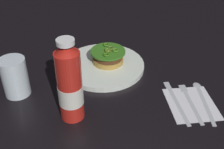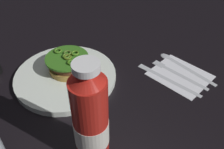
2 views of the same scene
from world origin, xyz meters
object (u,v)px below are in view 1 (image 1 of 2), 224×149
(napkin, at_px, (191,104))
(fork_utensil, at_px, (189,99))
(water_glass, at_px, (15,77))
(condiment_cup, at_px, (65,43))
(butter_knife, at_px, (175,98))
(spoon_utensil, at_px, (202,95))
(dinner_plate, at_px, (104,66))
(burger_sandwich, at_px, (108,56))
(ketchup_bottle, at_px, (70,85))

(napkin, bearing_deg, fork_utensil, 3.73)
(water_glass, distance_m, condiment_cup, 0.33)
(butter_knife, bearing_deg, napkin, -118.05)
(fork_utensil, bearing_deg, water_glass, 83.19)
(condiment_cup, relative_size, spoon_utensil, 0.24)
(dinner_plate, relative_size, burger_sandwich, 2.37)
(ketchup_bottle, bearing_deg, water_glass, 57.47)
(water_glass, bearing_deg, condiment_cup, -22.85)
(water_glass, height_order, napkin, water_glass)
(spoon_utensil, bearing_deg, dinner_plate, 58.80)
(dinner_plate, height_order, ketchup_bottle, ketchup_bottle)
(fork_utensil, relative_size, butter_knife, 0.89)
(fork_utensil, bearing_deg, napkin, -176.27)
(ketchup_bottle, height_order, water_glass, ketchup_bottle)
(fork_utensil, bearing_deg, burger_sandwich, 49.51)
(burger_sandwich, height_order, ketchup_bottle, ketchup_bottle)
(dinner_plate, height_order, burger_sandwich, burger_sandwich)
(butter_knife, bearing_deg, condiment_cup, 45.47)
(ketchup_bottle, xyz_separation_m, fork_utensil, (0.05, -0.35, -0.10))
(burger_sandwich, xyz_separation_m, butter_knife, (-0.20, -0.20, -0.04))
(water_glass, distance_m, napkin, 0.54)
(burger_sandwich, relative_size, ketchup_bottle, 0.50)
(dinner_plate, distance_m, spoon_utensil, 0.35)
(dinner_plate, distance_m, fork_utensil, 0.32)
(condiment_cup, relative_size, napkin, 0.31)
(condiment_cup, height_order, spoon_utensil, condiment_cup)
(condiment_cup, xyz_separation_m, butter_knife, (-0.36, -0.36, -0.01))
(ketchup_bottle, xyz_separation_m, napkin, (0.03, -0.35, -0.11))
(napkin, xyz_separation_m, spoon_utensil, (0.03, -0.04, 0.00))
(ketchup_bottle, bearing_deg, spoon_utensil, -80.68)
(ketchup_bottle, xyz_separation_m, spoon_utensil, (0.06, -0.40, -0.10))
(ketchup_bottle, bearing_deg, butter_knife, -79.86)
(napkin, bearing_deg, burger_sandwich, 47.17)
(ketchup_bottle, distance_m, napkin, 0.37)
(ketchup_bottle, xyz_separation_m, water_glass, (0.11, 0.18, -0.05))
(dinner_plate, bearing_deg, water_glass, 115.60)
(spoon_utensil, relative_size, fork_utensil, 1.10)
(fork_utensil, bearing_deg, condiment_cup, 48.29)
(water_glass, distance_m, butter_knife, 0.49)
(dinner_plate, relative_size, water_glass, 2.36)
(water_glass, height_order, spoon_utensil, water_glass)
(water_glass, xyz_separation_m, spoon_utensil, (-0.05, -0.57, -0.06))
(ketchup_bottle, distance_m, spoon_utensil, 0.41)
(fork_utensil, bearing_deg, butter_knife, 83.58)
(spoon_utensil, distance_m, butter_knife, 0.09)
(condiment_cup, height_order, fork_utensil, condiment_cup)
(water_glass, bearing_deg, fork_utensil, -96.81)
(condiment_cup, distance_m, spoon_utensil, 0.57)
(water_glass, relative_size, spoon_utensil, 0.60)
(condiment_cup, distance_m, fork_utensil, 0.54)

